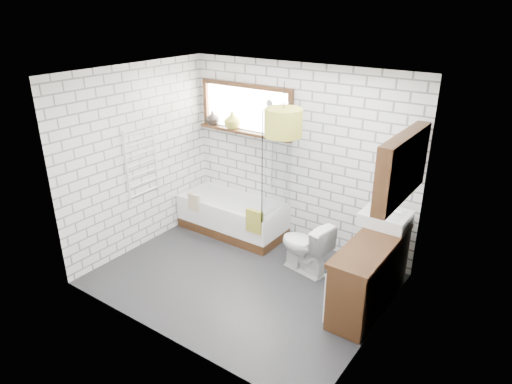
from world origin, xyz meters
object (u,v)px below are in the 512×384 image
Objects in this scene: bathtub at (233,216)px; basin at (386,218)px; toilet at (305,246)px; vanity at (370,274)px; pendant at (283,123)px.

basin is at bearing -0.67° from bathtub.
toilet is (1.41, -0.33, 0.10)m from bathtub.
bathtub is 1.14× the size of vanity.
bathtub is 4.17× the size of pendant.
bathtub is at bearing 179.33° from basin.
vanity is at bearing 88.53° from toilet.
pendant reaches higher than bathtub.
bathtub is 2.42m from vanity.
vanity is 1.98m from pendant.
vanity is 0.69m from basin.
toilet is 1.88m from pendant.
bathtub is 2.37m from basin.
pendant is (-0.88, -0.49, 1.70)m from vanity.
toilet is (-0.88, -0.30, -0.52)m from basin.
pendant is (0.06, -0.69, 1.75)m from toilet.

